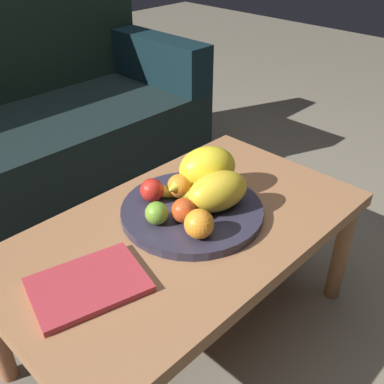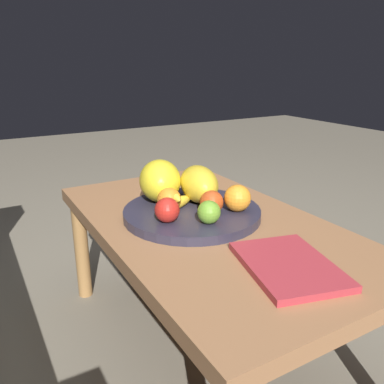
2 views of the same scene
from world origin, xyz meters
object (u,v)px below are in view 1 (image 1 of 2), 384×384
Objects in this scene: banana_bunch at (184,188)px; coffee_table at (185,240)px; melon_large_front at (218,191)px; apple_front at (151,191)px; melon_smaller_beside at (207,168)px; fruit_bowl at (192,211)px; couch at (4,143)px; apple_left at (157,213)px; magazine at (88,285)px; orange_front at (179,186)px; apple_right at (184,210)px; orange_left at (199,224)px.

coffee_table is at bearing -134.21° from banana_bunch.
apple_front is at bearing 123.50° from melon_large_front.
banana_bunch is (-0.09, 0.01, -0.04)m from melon_smaller_beside.
fruit_bowl is 0.10m from melon_large_front.
melon_smaller_beside is at bearing -79.65° from couch.
magazine is (-0.25, -0.05, -0.05)m from apple_left.
coffee_table is 5.72× the size of melon_large_front.
magazine is (-0.36, -0.03, -0.00)m from fruit_bowl.
apple_front is 0.38× the size of banana_bunch.
melon_large_front is at bearing -78.66° from banana_bunch.
banana_bunch reaches higher than magazine.
apple_front is at bearing 149.65° from banana_bunch.
apple_left is (-0.13, -0.05, -0.00)m from orange_front.
melon_smaller_beside reaches higher than orange_front.
apple_left is (-0.06, -0.09, -0.00)m from apple_front.
orange_front is (0.07, 0.09, 0.11)m from coffee_table.
melon_large_front reaches higher than magazine.
banana_bunch is (0.08, 0.09, -0.01)m from apple_right.
orange_left reaches higher than apple_front.
coffee_table is 0.17m from apple_front.
apple_left is at bearing 148.32° from coffee_table.
couch is 1.02m from melon_smaller_beside.
apple_left is 0.35× the size of banana_bunch.
melon_large_front is (0.10, -0.03, 0.13)m from coffee_table.
apple_front is at bearing 38.28° from magazine.
couch is at bearing 89.48° from orange_left.
coffee_table is 0.14m from orange_left.
melon_smaller_beside is 0.97× the size of banana_bunch.
melon_smaller_beside is 2.75× the size of apple_left.
apple_left is 0.07m from apple_right.
couch is 9.80× the size of banana_bunch.
coffee_table is 0.13m from apple_left.
apple_right is at bearing -89.51° from couch.
fruit_bowl is (0.07, -1.03, 0.12)m from couch.
couch reaches higher than orange_front.
magazine is (-0.31, -0.01, 0.06)m from coffee_table.
melon_smaller_beside is 0.09m from banana_bunch.
coffee_table is 6.00× the size of melon_smaller_beside.
melon_smaller_beside reaches higher than coffee_table.
melon_smaller_beside is at bearing 7.73° from apple_left.
couch is at bearing 95.51° from banana_bunch.
magazine is at bearing -167.41° from banana_bunch.
apple_front is (-0.10, 0.16, -0.02)m from melon_large_front.
melon_large_front is (0.05, -0.05, 0.07)m from fruit_bowl.
apple_right reaches higher than coffee_table.
melon_large_front is 2.67× the size of apple_front.
apple_front is 0.13m from apple_right.
couch is at bearing 87.39° from apple_left.
coffee_table is 4.06× the size of magazine.
melon_large_front is 0.11m from banana_bunch.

